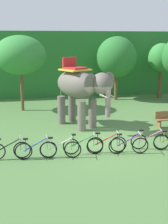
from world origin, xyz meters
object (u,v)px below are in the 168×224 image
Objects in this scene: bike_blue at (36,150)px; bike_pink at (150,141)px; bike_black at (9,150)px; bike_white at (60,149)px; wooden_bench at (168,118)px; tree_center_left at (161,58)px; bike_green at (83,146)px; elephant at (80,88)px; bike_purple at (128,145)px; tree_center_right at (20,55)px; tree_left at (117,57)px; bike_red at (107,144)px.

bike_blue is 1.02× the size of bike_pink.
bike_white is at bearing -7.99° from bike_black.
wooden_bench is at bearing 52.11° from bike_pink.
bike_black is (-11.53, -10.90, -2.84)m from tree_center_left.
bike_white is 1.11× the size of wooden_bench.
wooden_bench is at bearing 27.40° from bike_white.
bike_green is (0.98, 0.22, 0.00)m from bike_white.
bike_green is at bearing -98.82° from elephant.
tree_center_right is at bearing 116.58° from bike_purple.
tree_left reaches higher than bike_pink.
tree_left is at bearing 71.22° from bike_red.
tree_left reaches higher than bike_purple.
bike_black is 1.00× the size of bike_blue.
bike_blue is at bearing -156.59° from wooden_bench.
bike_blue is (0.59, -8.69, -3.32)m from tree_center_right.
bike_blue is 0.99m from bike_white.
tree_center_left is 15.49m from bike_blue.
bike_black and bike_purple have the same top height.
tree_center_right reaches higher than tree_center_left.
bike_red and bike_purple have the same top height.
tree_center_right is 9.87m from bike_red.
bike_white and bike_purple have the same top height.
wooden_bench is (4.35, 3.07, 0.09)m from bike_red.
bike_pink is (-1.75, -10.93, -2.97)m from tree_left.
elephant reaches higher than bike_pink.
elephant is at bearing 169.26° from wooden_bench.
bike_black is (-0.47, -8.52, -3.32)m from tree_center_right.
tree_left reaches higher than bike_green.
elephant is at bearing 57.78° from bike_blue.
tree_center_left is 14.94m from bike_white.
wooden_bench is at bearing -10.74° from elephant.
bike_pink is at bearing -116.68° from tree_center_left.
elephant is 2.38× the size of bike_black.
bike_black is 1.01× the size of bike_white.
bike_pink reaches higher than wooden_bench.
bike_blue and bike_red have the same top height.
bike_purple is (2.88, -0.09, 0.00)m from bike_white.
tree_left is (7.31, 2.36, -0.35)m from tree_center_right.
bike_blue and bike_purple have the same top height.
bike_blue is 3.00m from bike_red.
tree_center_left is at bearing 68.41° from wooden_bench.
tree_center_left is 2.61× the size of bike_white.
tree_left reaches higher than bike_red.
bike_pink is (4.97, 0.12, 0.00)m from bike_blue.
bike_black is at bearing -136.60° from tree_center_left.
tree_center_left is 2.61× the size of bike_purple.
tree_left is 2.92× the size of bike_white.
tree_left is 11.46m from bike_pink.
bike_green is 3.01m from bike_pink.
tree_left is 13.70m from bike_black.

